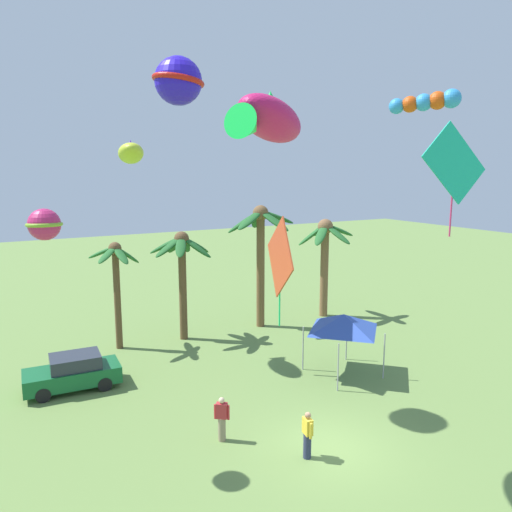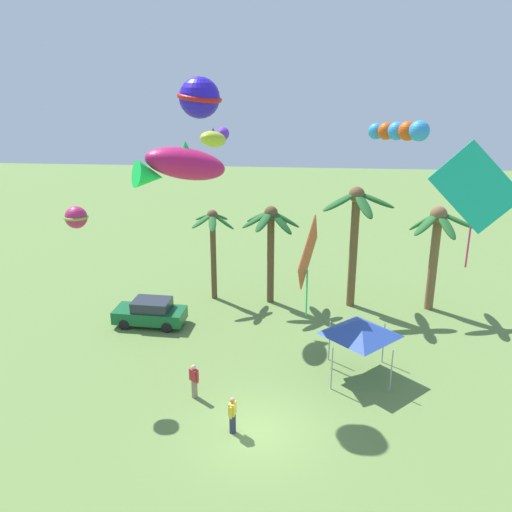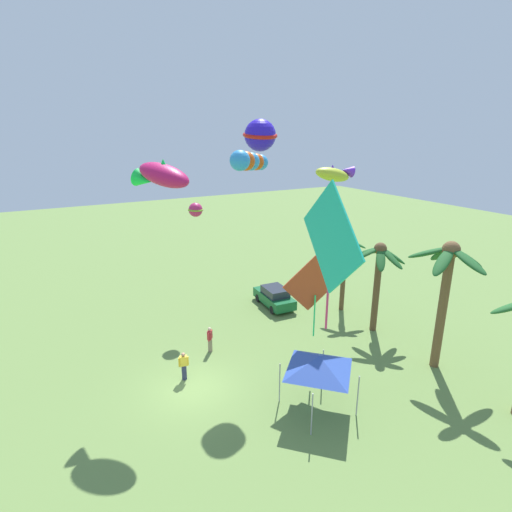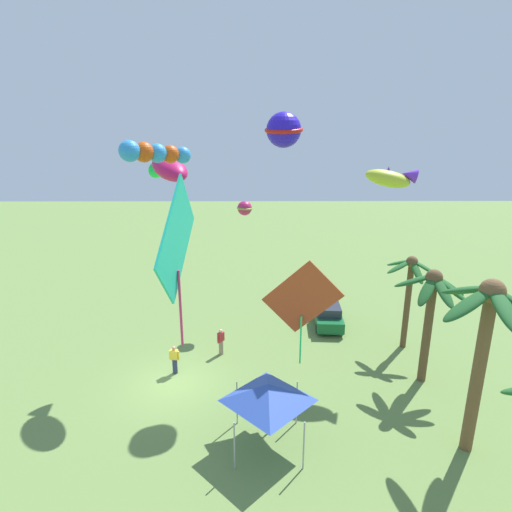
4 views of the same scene
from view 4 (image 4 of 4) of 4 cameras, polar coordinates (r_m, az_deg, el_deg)
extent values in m
plane|color=olive|center=(22.50, -11.25, -16.89)|extent=(120.00, 120.00, 0.00)
cylinder|color=brown|center=(25.79, 20.16, -6.42)|extent=(0.34, 0.34, 5.34)
ellipsoid|color=#236028|center=(24.51, 21.37, -2.08)|extent=(1.43, 0.64, 1.13)
ellipsoid|color=#236028|center=(24.91, 22.35, -1.53)|extent=(1.14, 1.56, 0.85)
ellipsoid|color=#236028|center=(25.67, 21.19, -0.84)|extent=(1.50, 1.30, 0.81)
ellipsoid|color=#236028|center=(25.27, 19.19, -0.88)|extent=(1.41, 1.42, 0.79)
ellipsoid|color=#236028|center=(24.64, 19.25, -1.42)|extent=(0.69, 1.58, 0.87)
sphere|color=brown|center=(24.92, 20.76, -0.74)|extent=(0.65, 0.65, 0.65)
cylinder|color=brown|center=(18.53, 28.34, -14.19)|extent=(0.48, 0.48, 6.83)
ellipsoid|color=#1E5623|center=(16.36, 31.23, -6.46)|extent=(2.29, 0.86, 1.07)
ellipsoid|color=#1E5623|center=(18.23, 29.58, -4.80)|extent=(2.12, 1.53, 1.51)
ellipsoid|color=#1E5623|center=(17.84, 27.00, -4.23)|extent=(2.27, 1.52, 1.16)
ellipsoid|color=#1E5623|center=(16.56, 27.31, -6.01)|extent=(1.30, 2.26, 1.27)
sphere|color=brown|center=(17.17, 29.88, -4.23)|extent=(0.91, 0.91, 0.91)
cylinder|color=brown|center=(22.67, 22.60, -9.49)|extent=(0.42, 0.42, 5.63)
ellipsoid|color=#1E5623|center=(21.12, 24.45, -4.50)|extent=(1.86, 0.79, 1.21)
ellipsoid|color=#1E5623|center=(21.71, 25.39, -4.18)|extent=(1.40, 1.78, 1.29)
ellipsoid|color=#1E5623|center=(22.19, 25.14, -3.71)|extent=(0.69, 1.80, 1.28)
ellipsoid|color=#1E5623|center=(22.58, 23.60, -2.95)|extent=(1.87, 1.41, 1.12)
ellipsoid|color=#1E5623|center=(22.36, 21.82, -2.92)|extent=(1.92, 1.13, 1.11)
ellipsoid|color=#1E5623|center=(21.75, 20.99, -3.25)|extent=(1.26, 1.94, 1.04)
ellipsoid|color=#1E5623|center=(21.05, 22.58, -4.44)|extent=(1.69, 1.57, 1.28)
sphere|color=brown|center=(21.65, 23.41, -2.75)|extent=(0.80, 0.80, 0.80)
cube|color=#145B2D|center=(28.19, 9.87, -8.22)|extent=(4.00, 1.93, 0.70)
cube|color=#282D38|center=(27.79, 9.97, -7.16)|extent=(2.11, 1.62, 0.56)
cylinder|color=black|center=(29.32, 8.04, -7.76)|extent=(0.61, 0.22, 0.60)
cylinder|color=black|center=(29.50, 11.10, -7.76)|extent=(0.61, 0.22, 0.60)
cylinder|color=black|center=(27.14, 8.46, -9.86)|extent=(0.61, 0.22, 0.60)
cylinder|color=black|center=(27.34, 11.77, -9.83)|extent=(0.61, 0.22, 0.60)
cylinder|color=gray|center=(24.48, -4.85, -12.50)|extent=(0.26, 0.26, 0.84)
cube|color=#B72D33|center=(24.16, -4.89, -11.07)|extent=(0.44, 0.42, 0.54)
sphere|color=beige|center=(23.99, -4.91, -10.27)|extent=(0.21, 0.21, 0.21)
cylinder|color=#B72D33|center=(24.03, -5.26, -11.37)|extent=(0.09, 0.09, 0.52)
cylinder|color=#B72D33|center=(24.33, -4.52, -10.98)|extent=(0.09, 0.09, 0.52)
cylinder|color=#2D3351|center=(23.09, -11.14, -14.70)|extent=(0.26, 0.26, 0.84)
cube|color=yellow|center=(22.75, -11.23, -13.21)|extent=(0.29, 0.41, 0.54)
sphere|color=#A37556|center=(22.56, -11.29, -12.39)|extent=(0.21, 0.21, 0.21)
cylinder|color=yellow|center=(22.84, -11.78, -13.26)|extent=(0.09, 0.09, 0.52)
cylinder|color=yellow|center=(22.70, -10.66, -13.39)|extent=(0.09, 0.09, 0.52)
cylinder|color=#9E9EA3|center=(19.04, -2.64, -19.60)|extent=(0.06, 0.06, 2.10)
cylinder|color=#9E9EA3|center=(17.01, -3.00, -24.76)|extent=(0.06, 0.06, 2.10)
cylinder|color=#9E9EA3|center=(19.12, 5.65, -19.50)|extent=(0.06, 0.06, 2.10)
cylinder|color=#9E9EA3|center=(17.09, 6.62, -24.61)|extent=(0.06, 0.06, 2.10)
pyramid|color=#2D4CA8|center=(17.15, 1.70, -18.30)|extent=(2.86, 2.86, 0.75)
ellipsoid|color=#B6CA2E|center=(22.91, 17.75, 10.16)|extent=(1.69, 2.64, 1.28)
cone|color=#6A2DD4|center=(23.00, 20.42, 10.45)|extent=(0.92, 1.02, 0.87)
cone|color=#6A2DD4|center=(22.88, 17.83, 11.10)|extent=(0.56, 0.56, 0.48)
ellipsoid|color=#C21858|center=(21.29, -11.87, 11.76)|extent=(3.32, 2.89, 1.65)
cone|color=#14E149|center=(22.51, -13.13, 11.20)|extent=(1.42, 1.37, 1.09)
cone|color=#14E149|center=(21.26, -11.94, 13.02)|extent=(0.80, 0.80, 0.59)
cube|color=#1ABA98|center=(11.14, -10.91, 2.15)|extent=(3.42, 0.49, 3.44)
cylinder|color=#D03168|center=(11.77, -10.40, -7.15)|extent=(0.07, 0.07, 2.24)
sphere|color=#2916C8|center=(21.40, 3.86, 17.00)|extent=(1.74, 1.74, 1.74)
torus|color=red|center=(21.40, 3.86, 17.00)|extent=(2.29, 2.28, 0.45)
sphere|color=#BA245D|center=(26.82, -1.58, 6.64)|extent=(0.94, 0.94, 0.94)
torus|color=#7DAC2B|center=(26.82, -1.58, 6.64)|extent=(1.12, 1.12, 0.15)
cube|color=#BA4120|center=(18.01, 6.39, -5.73)|extent=(0.92, 3.50, 3.56)
cylinder|color=#23E370|center=(18.87, 6.19, -11.49)|extent=(0.08, 0.08, 2.33)
sphere|color=#2E8FDD|center=(13.74, -17.08, 13.70)|extent=(0.67, 0.67, 0.67)
sphere|color=#D64C10|center=(13.93, -15.26, 13.68)|extent=(0.64, 0.64, 0.64)
sphere|color=#2E8FDD|center=(14.14, -13.49, 13.65)|extent=(0.62, 0.62, 0.62)
sphere|color=#D64C10|center=(14.36, -11.78, 13.62)|extent=(0.59, 0.59, 0.59)
sphere|color=#2E8FDD|center=(14.59, -10.12, 13.57)|extent=(0.56, 0.56, 0.56)
camera|label=1|loc=(32.50, -30.68, 8.86)|focal=34.54mm
camera|label=2|loc=(28.08, -55.18, 12.76)|focal=38.67mm
camera|label=3|loc=(9.85, -83.30, 4.27)|focal=28.05mm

